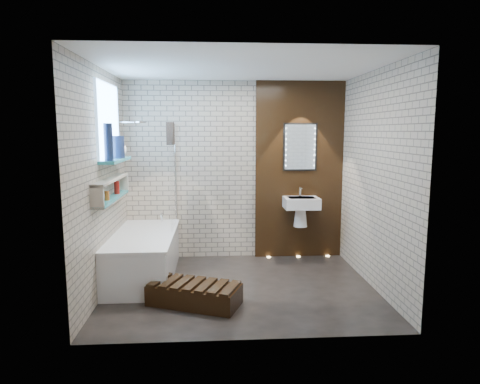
{
  "coord_description": "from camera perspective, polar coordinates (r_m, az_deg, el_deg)",
  "views": [
    {
      "loc": [
        -0.32,
        -4.89,
        1.88
      ],
      "look_at": [
        0.0,
        0.15,
        1.15
      ],
      "focal_mm": 31.55,
      "sensor_mm": 36.0,
      "label": 1
    }
  ],
  "objects": [
    {
      "name": "niche_bottles",
      "position": [
        5.36,
        -16.65,
        0.31
      ],
      "size": [
        0.07,
        0.56,
        0.17
      ],
      "color": "#B8581C",
      "rests_on": "display_niche"
    },
    {
      "name": "walnut_panel",
      "position": [
        6.31,
        8.0,
        2.88
      ],
      "size": [
        1.3,
        0.06,
        2.6
      ],
      "primitive_type": "cube",
      "color": "black",
      "rests_on": "ground"
    },
    {
      "name": "bath_screen",
      "position": [
        5.84,
        -9.03,
        2.22
      ],
      "size": [
        0.01,
        0.78,
        1.4
      ],
      "primitive_type": "cube",
      "color": "white",
      "rests_on": "bathtub"
    },
    {
      "name": "room_shell",
      "position": [
        4.93,
        0.11,
        1.48
      ],
      "size": [
        3.24,
        3.2,
        2.6
      ],
      "color": "tan",
      "rests_on": "ground"
    },
    {
      "name": "ground",
      "position": [
        5.25,
        0.11,
        -12.77
      ],
      "size": [
        3.2,
        3.2,
        0.0
      ],
      "primitive_type": "plane",
      "color": "black",
      "rests_on": "ground"
    },
    {
      "name": "shower_head",
      "position": [
        5.92,
        -13.33,
        9.17
      ],
      "size": [
        0.18,
        0.18,
        0.02
      ],
      "primitive_type": "cylinder",
      "color": "silver",
      "rests_on": "room_shell"
    },
    {
      "name": "sill_vases",
      "position": [
        5.37,
        -16.42,
        5.84
      ],
      "size": [
        0.2,
        0.63,
        0.42
      ],
      "color": "white",
      "rests_on": "clerestory_window"
    },
    {
      "name": "clerestory_window",
      "position": [
        5.39,
        -17.22,
        8.09
      ],
      "size": [
        0.18,
        1.0,
        0.94
      ],
      "color": "#7FADE0",
      "rests_on": "room_shell"
    },
    {
      "name": "walnut_step",
      "position": [
        4.76,
        -6.19,
        -13.64
      ],
      "size": [
        1.07,
        0.77,
        0.22
      ],
      "primitive_type": "cube",
      "rotation": [
        0.0,
        0.0,
        -0.38
      ],
      "color": "black",
      "rests_on": "ground"
    },
    {
      "name": "washbasin",
      "position": [
        6.19,
        8.27,
        -2.01
      ],
      "size": [
        0.5,
        0.36,
        0.58
      ],
      "color": "white",
      "rests_on": "walnut_panel"
    },
    {
      "name": "display_niche",
      "position": [
        5.23,
        -16.99,
        0.39
      ],
      "size": [
        0.14,
        1.3,
        0.26
      ],
      "color": "teal",
      "rests_on": "room_shell"
    },
    {
      "name": "bathtub",
      "position": [
        5.64,
        -12.85,
        -8.34
      ],
      "size": [
        0.79,
        1.74,
        0.7
      ],
      "color": "white",
      "rests_on": "ground"
    },
    {
      "name": "towel",
      "position": [
        5.56,
        -9.39,
        7.81
      ],
      "size": [
        0.09,
        0.22,
        0.29
      ],
      "primitive_type": "cube",
      "color": "black",
      "rests_on": "bath_screen"
    },
    {
      "name": "floor_uplights",
      "position": [
        6.5,
        7.89,
        -8.63
      ],
      "size": [
        0.96,
        0.06,
        0.01
      ],
      "color": "#FFD899",
      "rests_on": "ground"
    },
    {
      "name": "led_mirror",
      "position": [
        6.26,
        8.13,
        6.04
      ],
      "size": [
        0.5,
        0.02,
        0.7
      ],
      "color": "black",
      "rests_on": "walnut_panel"
    }
  ]
}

